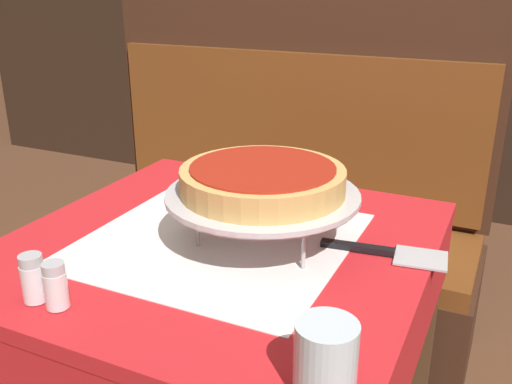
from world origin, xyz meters
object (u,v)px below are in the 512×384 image
at_px(dining_table_rear, 410,120).
at_px(pizza_server, 387,252).
at_px(water_glass_near, 326,359).
at_px(dining_table_front, 220,287).
at_px(salt_shaker, 33,278).
at_px(pepper_shaker, 56,286).
at_px(pizza_pan_stand, 263,197).
at_px(deep_dish_pizza, 263,179).
at_px(condiment_caddy, 402,83).
at_px(booth_bench, 275,239).

xyz_separation_m(dining_table_rear, pizza_server, (0.24, -1.52, 0.10)).
distance_m(dining_table_rear, water_glass_near, 1.96).
xyz_separation_m(dining_table_front, salt_shaker, (-0.16, -0.33, 0.15)).
bearing_deg(pepper_shaker, pizza_server, 43.06).
height_order(pizza_pan_stand, pizza_server, pizza_pan_stand).
xyz_separation_m(deep_dish_pizza, pizza_server, (0.24, 0.06, -0.13)).
relative_size(pepper_shaker, condiment_caddy, 0.43).
relative_size(deep_dish_pizza, pepper_shaker, 4.05).
bearing_deg(dining_table_front, water_glass_near, -45.22).
xyz_separation_m(deep_dish_pizza, condiment_caddy, (-0.07, 1.64, -0.08)).
height_order(booth_bench, salt_shaker, booth_bench).
distance_m(pizza_pan_stand, pepper_shaker, 0.41).
distance_m(dining_table_rear, salt_shaker, 1.94).
relative_size(booth_bench, deep_dish_pizza, 4.29).
xyz_separation_m(pizza_server, salt_shaker, (-0.48, -0.41, 0.04)).
relative_size(dining_table_front, deep_dish_pizza, 2.59).
distance_m(dining_table_rear, pizza_pan_stand, 1.58).
relative_size(dining_table_rear, pizza_server, 3.01).
height_order(pizza_pan_stand, deep_dish_pizza, deep_dish_pizza).
relative_size(booth_bench, condiment_caddy, 7.45).
relative_size(dining_table_front, booth_bench, 0.60).
relative_size(dining_table_rear, salt_shaker, 8.96).
bearing_deg(pizza_server, condiment_caddy, 100.92).
bearing_deg(pepper_shaker, condiment_caddy, 86.22).
distance_m(water_glass_near, salt_shaker, 0.50).
xyz_separation_m(dining_table_rear, water_glass_near, (0.26, -1.93, 0.15)).
bearing_deg(pizza_pan_stand, booth_bench, 111.29).
relative_size(pizza_pan_stand, salt_shaker, 4.61).
bearing_deg(dining_table_front, pizza_server, 13.27).
height_order(dining_table_rear, pepper_shaker, pepper_shaker).
height_order(dining_table_rear, salt_shaker, salt_shaker).
height_order(booth_bench, pizza_pan_stand, booth_bench).
xyz_separation_m(booth_bench, condiment_caddy, (0.21, 0.91, 0.41)).
bearing_deg(deep_dish_pizza, pizza_pan_stand, -90.00).
bearing_deg(condiment_caddy, booth_bench, -103.24).
relative_size(pizza_server, water_glass_near, 2.39).
distance_m(booth_bench, pizza_server, 0.93).
distance_m(pizza_pan_stand, deep_dish_pizza, 0.04).
xyz_separation_m(salt_shaker, pepper_shaker, (0.05, 0.00, -0.00)).
bearing_deg(booth_bench, deep_dish_pizza, -68.71).
distance_m(water_glass_near, pepper_shaker, 0.45).
xyz_separation_m(booth_bench, pizza_pan_stand, (0.28, -0.73, 0.46)).
relative_size(dining_table_rear, pepper_shaker, 9.36).
distance_m(booth_bench, pizza_pan_stand, 0.91).
distance_m(dining_table_front, deep_dish_pizza, 0.26).
bearing_deg(pizza_pan_stand, dining_table_rear, 90.26).
relative_size(pizza_pan_stand, pepper_shaker, 4.81).
distance_m(dining_table_front, water_glass_near, 0.51).
xyz_separation_m(booth_bench, pizza_server, (0.52, -0.67, 0.37)).
bearing_deg(deep_dish_pizza, dining_table_front, -167.32).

